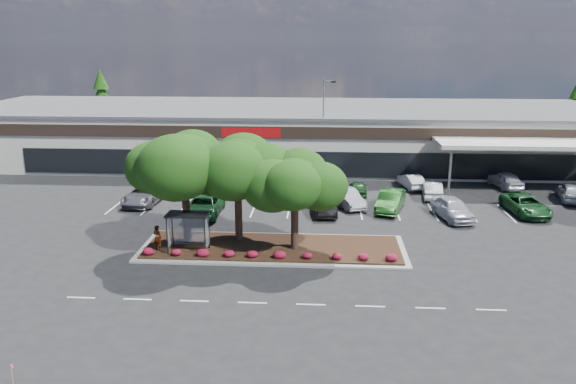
# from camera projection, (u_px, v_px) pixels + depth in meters

# --- Properties ---
(ground) EXTENTS (160.00, 160.00, 0.00)m
(ground) POSITION_uv_depth(u_px,v_px,m) (299.00, 274.00, 34.31)
(ground) COLOR black
(ground) RESTS_ON ground
(retail_store) EXTENTS (80.40, 25.20, 6.25)m
(retail_store) POSITION_uv_depth(u_px,v_px,m) (313.00, 133.00, 66.10)
(retail_store) COLOR beige
(retail_store) RESTS_ON ground
(landscape_island) EXTENTS (18.00, 6.00, 0.26)m
(landscape_island) POSITION_uv_depth(u_px,v_px,m) (273.00, 248.00, 38.26)
(landscape_island) COLOR gray
(landscape_island) RESTS_ON ground
(lane_markings) EXTENTS (33.12, 20.06, 0.01)m
(lane_markings) POSITION_uv_depth(u_px,v_px,m) (304.00, 221.00, 44.35)
(lane_markings) COLOR silver
(lane_markings) RESTS_ON ground
(shrub_row) EXTENTS (17.00, 0.80, 0.50)m
(shrub_row) POSITION_uv_depth(u_px,v_px,m) (270.00, 254.00, 36.13)
(shrub_row) COLOR maroon
(shrub_row) RESTS_ON landscape_island
(bus_shelter) EXTENTS (2.75, 1.55, 2.59)m
(bus_shelter) POSITION_uv_depth(u_px,v_px,m) (188.00, 221.00, 37.01)
(bus_shelter) COLOR black
(bus_shelter) RESTS_ON landscape_island
(island_tree_west) EXTENTS (7.20, 7.20, 7.89)m
(island_tree_west) POSITION_uv_depth(u_px,v_px,m) (185.00, 187.00, 38.04)
(island_tree_west) COLOR #19380D
(island_tree_west) RESTS_ON landscape_island
(island_tree_mid) EXTENTS (6.60, 6.60, 7.32)m
(island_tree_mid) POSITION_uv_depth(u_px,v_px,m) (238.00, 189.00, 38.56)
(island_tree_mid) COLOR #19380D
(island_tree_mid) RESTS_ON landscape_island
(island_tree_east) EXTENTS (5.80, 5.80, 6.50)m
(island_tree_east) POSITION_uv_depth(u_px,v_px,m) (295.00, 202.00, 36.98)
(island_tree_east) COLOR #19380D
(island_tree_east) RESTS_ON landscape_island
(conifer_north_west) EXTENTS (4.40, 4.40, 10.00)m
(conifer_north_west) POSITION_uv_depth(u_px,v_px,m) (103.00, 104.00, 79.15)
(conifer_north_west) COLOR #19380D
(conifer_north_west) RESTS_ON ground
(conifer_north_east) EXTENTS (3.96, 3.96, 9.00)m
(conifer_north_east) POSITION_uv_depth(u_px,v_px,m) (575.00, 113.00, 73.31)
(conifer_north_east) COLOR #19380D
(conifer_north_east) RESTS_ON ground
(person_waiting) EXTENTS (0.74, 0.62, 1.74)m
(person_waiting) POSITION_uv_depth(u_px,v_px,m) (158.00, 238.00, 37.30)
(person_waiting) COLOR #594C47
(person_waiting) RESTS_ON landscape_island
(light_pole) EXTENTS (1.43, 0.62, 9.96)m
(light_pole) POSITION_uv_depth(u_px,v_px,m) (324.00, 134.00, 57.54)
(light_pole) COLOR gray
(light_pole) RESTS_ON ground
(survey_stake) EXTENTS (0.08, 0.14, 1.13)m
(survey_stake) POSITION_uv_depth(u_px,v_px,m) (12.00, 373.00, 22.91)
(survey_stake) COLOR tan
(survey_stake) RESTS_ON ground
(car_0) EXTENTS (3.06, 5.93, 1.60)m
(car_0) POSITION_uv_depth(u_px,v_px,m) (145.00, 194.00, 48.87)
(car_0) COLOR #5A5A62
(car_0) RESTS_ON ground
(car_1) EXTENTS (2.68, 5.75, 1.59)m
(car_1) POSITION_uv_depth(u_px,v_px,m) (204.00, 206.00, 45.53)
(car_1) COLOR #175122
(car_1) RESTS_ON ground
(car_3) EXTENTS (2.14, 5.16, 1.66)m
(car_3) POSITION_uv_depth(u_px,v_px,m) (325.00, 203.00, 46.18)
(car_3) COLOR black
(car_3) RESTS_ON ground
(car_4) EXTENTS (2.81, 4.38, 1.39)m
(car_4) POSITION_uv_depth(u_px,v_px,m) (347.00, 196.00, 48.83)
(car_4) COLOR slate
(car_4) RESTS_ON ground
(car_5) EXTENTS (3.28, 4.84, 1.51)m
(car_5) POSITION_uv_depth(u_px,v_px,m) (347.00, 198.00, 47.99)
(car_5) COLOR #A6A9B2
(car_5) RESTS_ON ground
(car_6) EXTENTS (3.18, 5.49, 1.71)m
(car_6) POSITION_uv_depth(u_px,v_px,m) (390.00, 201.00, 46.84)
(car_6) COLOR #1D521B
(car_6) RESTS_ON ground
(car_7) EXTENTS (3.10, 5.37, 1.72)m
(car_7) POSITION_uv_depth(u_px,v_px,m) (452.00, 208.00, 44.71)
(car_7) COLOR #B2B5C0
(car_7) RESTS_ON ground
(car_8) EXTENTS (3.17, 5.78, 1.54)m
(car_8) POSITION_uv_depth(u_px,v_px,m) (526.00, 205.00, 45.94)
(car_8) COLOR #1A4C23
(car_8) RESTS_ON ground
(car_9) EXTENTS (3.89, 5.45, 1.47)m
(car_9) POSITION_uv_depth(u_px,v_px,m) (187.00, 180.00, 54.21)
(car_9) COLOR maroon
(car_9) RESTS_ON ground
(car_11) EXTENTS (3.34, 4.72, 1.49)m
(car_11) POSITION_uv_depth(u_px,v_px,m) (244.00, 177.00, 55.16)
(car_11) COLOR navy
(car_11) RESTS_ON ground
(car_12) EXTENTS (3.61, 5.56, 1.50)m
(car_12) POSITION_uv_depth(u_px,v_px,m) (330.00, 188.00, 51.11)
(car_12) COLOR #B5BAC3
(car_12) RESTS_ON ground
(car_13) EXTENTS (1.65, 3.97, 1.35)m
(car_13) POSITION_uv_depth(u_px,v_px,m) (358.00, 188.00, 51.40)
(car_13) COLOR #1C481E
(car_13) RESTS_ON ground
(car_14) EXTENTS (2.36, 4.37, 1.37)m
(car_14) POSITION_uv_depth(u_px,v_px,m) (411.00, 181.00, 53.93)
(car_14) COLOR white
(car_14) RESTS_ON ground
(car_15) EXTENTS (2.04, 4.65, 1.49)m
(car_15) POSITION_uv_depth(u_px,v_px,m) (432.00, 190.00, 50.63)
(car_15) COLOR #BDBDBD
(car_15) RESTS_ON ground
(car_16) EXTENTS (2.63, 4.89, 1.58)m
(car_16) POSITION_uv_depth(u_px,v_px,m) (506.00, 180.00, 53.97)
(car_16) COLOR silver
(car_16) RESTS_ON ground
(car_17) EXTENTS (2.86, 4.98, 1.60)m
(car_17) POSITION_uv_depth(u_px,v_px,m) (571.00, 192.00, 49.60)
(car_17) COLOR #979CA2
(car_17) RESTS_ON ground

